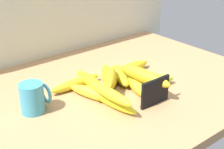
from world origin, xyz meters
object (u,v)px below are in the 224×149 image
at_px(banana_6, 120,75).
at_px(banana_2, 151,80).
at_px(banana_13, 109,93).
at_px(banana_7, 107,88).
at_px(banana_8, 75,83).
at_px(coffee_mug, 33,98).
at_px(banana_10, 128,70).
at_px(banana_12, 144,76).
at_px(chalkboard_sign, 155,93).
at_px(banana_4, 95,94).
at_px(banana_0, 137,86).
at_px(banana_9, 111,100).
at_px(banana_1, 91,82).
at_px(banana_5, 138,79).
at_px(banana_3, 107,75).
at_px(banana_11, 110,79).

bearing_deg(banana_6, banana_2, -60.63).
bearing_deg(banana_6, banana_13, -140.25).
relative_size(banana_7, banana_8, 0.86).
xyz_separation_m(coffee_mug, banana_2, (0.38, -0.10, -0.03)).
bearing_deg(banana_10, banana_6, -158.01).
distance_m(banana_7, banana_8, 0.11).
height_order(banana_10, banana_13, banana_13).
bearing_deg(banana_12, banana_13, -175.66).
relative_size(chalkboard_sign, coffee_mug, 1.22).
distance_m(banana_4, banana_12, 0.17).
distance_m(chalkboard_sign, banana_7, 0.16).
distance_m(banana_2, banana_13, 0.21).
distance_m(chalkboard_sign, banana_6, 0.19).
relative_size(banana_2, banana_4, 0.84).
relative_size(banana_0, banana_9, 0.79).
distance_m(coffee_mug, banana_6, 0.33).
relative_size(banana_1, banana_10, 1.00).
xyz_separation_m(banana_0, banana_6, (0.01, 0.10, 0.00)).
distance_m(banana_4, banana_5, 0.18).
bearing_deg(banana_12, chalkboard_sign, -109.63).
bearing_deg(banana_12, banana_3, 103.27).
height_order(chalkboard_sign, banana_11, chalkboard_sign).
bearing_deg(banana_4, coffee_mug, 163.22).
relative_size(banana_2, banana_12, 0.78).
bearing_deg(banana_3, banana_2, -55.96).
height_order(chalkboard_sign, banana_12, chalkboard_sign).
bearing_deg(banana_6, banana_8, 161.14).
relative_size(banana_5, banana_7, 1.10).
relative_size(chalkboard_sign, banana_3, 0.68).
height_order(banana_2, banana_4, banana_2).
distance_m(coffee_mug, banana_12, 0.35).
height_order(chalkboard_sign, banana_6, chalkboard_sign).
xyz_separation_m(banana_3, banana_7, (-0.06, -0.07, -0.00)).
xyz_separation_m(banana_4, banana_13, (-0.00, -0.07, 0.03)).
height_order(banana_1, banana_5, banana_1).
height_order(coffee_mug, banana_7, coffee_mug).
height_order(banana_4, banana_7, banana_4).
distance_m(banana_0, banana_2, 0.06).
xyz_separation_m(banana_1, banana_11, (0.02, -0.07, 0.03)).
xyz_separation_m(banana_5, banana_11, (-0.12, 0.01, 0.04)).
height_order(banana_5, banana_6, banana_6).
bearing_deg(banana_0, banana_6, 83.51).
xyz_separation_m(banana_0, banana_4, (-0.14, 0.05, 0.00)).
height_order(banana_3, banana_9, banana_3).
relative_size(banana_7, banana_10, 0.79).
bearing_deg(banana_0, banana_2, 2.25).
bearing_deg(banana_6, banana_0, -96.49).
bearing_deg(banana_2, banana_10, 90.22).
bearing_deg(banana_0, banana_13, -169.24).
height_order(banana_2, banana_6, banana_6).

